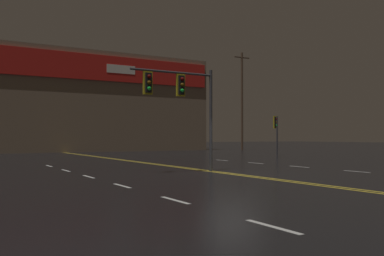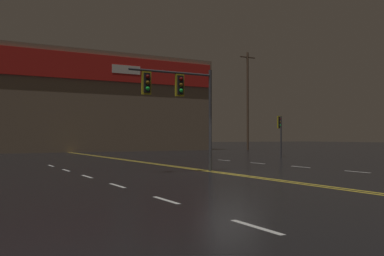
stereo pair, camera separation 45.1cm
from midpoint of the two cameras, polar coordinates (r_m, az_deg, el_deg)
The scene contains 6 objects.
ground_plane at distance 18.15m, azimuth 4.66°, elevation -6.13°, with size 200.00×200.00×0.00m, color black.
road_markings at distance 17.36m, azimuth 11.51°, elevation -6.32°, with size 16.62×60.00×0.01m.
traffic_signal_median at distance 18.87m, azimuth -2.51°, elevation 4.72°, with size 4.04×0.36×4.64m.
traffic_signal_corner_northeast at distance 34.85m, azimuth 10.79°, elevation 0.16°, with size 0.42×0.36×3.25m.
building_backdrop at distance 49.71m, azimuth -18.20°, elevation 3.23°, with size 33.52×10.23×10.68m.
utility_pole_row at distance 43.60m, azimuth -15.84°, elevation 4.60°, with size 44.87×0.26×11.90m.
Camera 1 is at (-10.55, -14.71, 1.56)m, focal length 40.00 mm.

